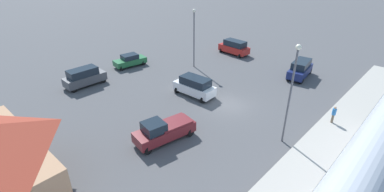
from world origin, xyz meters
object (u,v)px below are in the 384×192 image
at_px(suv_navy, 300,69).
at_px(suv_red, 234,47).
at_px(suv_charcoal, 84,77).
at_px(light_pole_near_platform, 292,85).
at_px(pickup_maroon, 164,130).
at_px(sedan_green, 130,60).
at_px(suv_white, 195,86).
at_px(pedestrian_on_platform, 334,113).
at_px(light_pole_lot_center, 194,32).

height_order(suv_navy, suv_red, same).
bearing_deg(suv_charcoal, light_pole_near_platform, -165.70).
bearing_deg(pickup_maroon, sedan_green, -27.38).
height_order(suv_charcoal, light_pole_near_platform, light_pole_near_platform).
xyz_separation_m(suv_charcoal, pickup_maroon, (-15.49, 1.02, -0.12)).
bearing_deg(suv_white, suv_red, -70.95).
bearing_deg(pedestrian_on_platform, light_pole_near_platform, 68.48).
relative_size(sedan_green, suv_navy, 0.92).
height_order(suv_charcoal, light_pole_lot_center, light_pole_lot_center).
distance_m(sedan_green, suv_white, 12.90).
bearing_deg(light_pole_near_platform, suv_white, -6.41).
relative_size(suv_charcoal, pickup_maroon, 0.87).
relative_size(light_pole_near_platform, light_pole_lot_center, 1.09).
bearing_deg(suv_red, sedan_green, 61.89).
height_order(suv_charcoal, suv_red, same).
height_order(suv_red, light_pole_near_platform, light_pole_near_platform).
bearing_deg(suv_white, suv_navy, -116.19).
relative_size(sedan_green, pickup_maroon, 0.84).
relative_size(sedan_green, suv_white, 0.95).
xyz_separation_m(suv_charcoal, light_pole_lot_center, (-5.48, -13.74, 3.87)).
bearing_deg(suv_navy, light_pole_lot_center, 27.89).
bearing_deg(suv_red, suv_white, 109.05).
relative_size(suv_red, pickup_maroon, 0.88).
bearing_deg(suv_charcoal, suv_navy, -131.55).
height_order(pedestrian_on_platform, light_pole_near_platform, light_pole_near_platform).
height_order(pedestrian_on_platform, suv_navy, suv_navy).
xyz_separation_m(suv_white, light_pole_near_platform, (-11.56, 1.30, 4.25)).
xyz_separation_m(suv_white, light_pole_lot_center, (6.12, -6.53, 3.87)).
height_order(suv_red, suv_white, same).
height_order(suv_navy, pickup_maroon, suv_navy).
bearing_deg(pedestrian_on_platform, pickup_maroon, 51.73).
xyz_separation_m(suv_navy, light_pole_lot_center, (12.61, 6.68, 3.87)).
distance_m(suv_navy, suv_red, 11.78).
distance_m(pedestrian_on_platform, pickup_maroon, 15.91).
height_order(suv_charcoal, pickup_maroon, suv_charcoal).
distance_m(suv_charcoal, suv_white, 13.65).
bearing_deg(sedan_green, light_pole_near_platform, 175.86).
relative_size(suv_red, light_pole_near_platform, 0.57).
relative_size(suv_red, light_pole_lot_center, 0.62).
relative_size(suv_navy, pickup_maroon, 0.90).
bearing_deg(light_pole_lot_center, light_pole_near_platform, 156.09).
distance_m(suv_charcoal, suv_red, 23.05).
bearing_deg(sedan_green, suv_charcoal, 99.56).
bearing_deg(sedan_green, suv_white, 177.91).
height_order(pedestrian_on_platform, suv_charcoal, suv_charcoal).
height_order(sedan_green, suv_charcoal, suv_charcoal).
xyz_separation_m(suv_red, suv_white, (-5.16, 14.94, 0.00)).
bearing_deg(suv_white, light_pole_near_platform, 173.59).
height_order(sedan_green, light_pole_lot_center, light_pole_lot_center).
bearing_deg(suv_white, pickup_maroon, 115.38).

